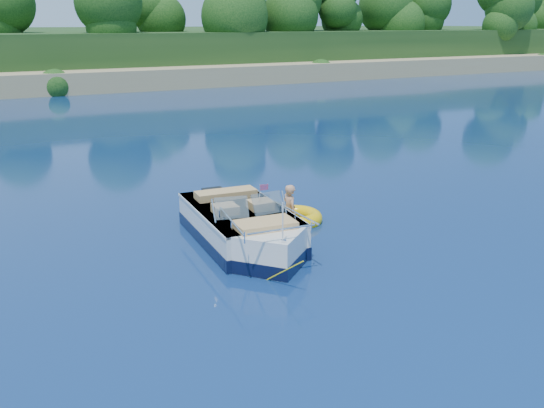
{
  "coord_description": "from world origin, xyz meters",
  "views": [
    {
      "loc": [
        -4.69,
        -9.2,
        4.87
      ],
      "look_at": [
        1.57,
        2.55,
        0.85
      ],
      "focal_mm": 40.0,
      "sensor_mm": 36.0,
      "label": 1
    }
  ],
  "objects": [
    {
      "name": "motorboat",
      "position": [
        0.84,
        2.47,
        0.35
      ],
      "size": [
        2.19,
        5.36,
        1.78
      ],
      "rotation": [
        0.0,
        0.0,
        -0.08
      ],
      "color": "white",
      "rests_on": "ground"
    },
    {
      "name": "treeline",
      "position": [
        0.04,
        41.01,
        5.55
      ],
      "size": [
        150.0,
        7.12,
        8.19
      ],
      "color": "black",
      "rests_on": "ground"
    },
    {
      "name": "tow_tube",
      "position": [
        2.68,
        3.4,
        0.1
      ],
      "size": [
        1.41,
        1.41,
        0.37
      ],
      "rotation": [
        0.0,
        0.0,
        -0.0
      ],
      "color": "yellow",
      "rests_on": "ground"
    },
    {
      "name": "boy",
      "position": [
        2.54,
        3.48,
        0.0
      ],
      "size": [
        0.35,
        0.76,
        1.5
      ],
      "primitive_type": "imported",
      "rotation": [
        0.0,
        -0.17,
        1.57
      ],
      "color": "tan",
      "rests_on": "ground"
    },
    {
      "name": "ground",
      "position": [
        0.0,
        0.0,
        0.0
      ],
      "size": [
        160.0,
        160.0,
        0.0
      ],
      "primitive_type": "plane",
      "color": "#0A1D49",
      "rests_on": "ground"
    }
  ]
}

